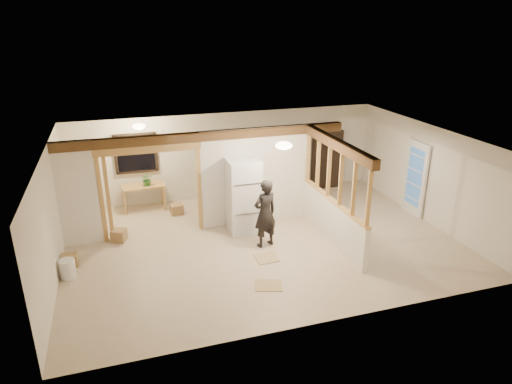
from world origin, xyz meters
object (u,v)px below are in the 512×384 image
object	(u,v)px
shop_vac	(77,223)
bookshelf	(327,159)
refrigerator	(243,196)
work_table	(144,197)
woman	(265,213)

from	to	relation	value
shop_vac	bookshelf	world-z (taller)	bookshelf
refrigerator	work_table	xyz separation A→B (m)	(-2.26, 2.10, -0.56)
shop_vac	refrigerator	bearing A→B (deg)	-12.87
work_table	woman	bearing A→B (deg)	-55.50
woman	refrigerator	bearing A→B (deg)	-92.59
refrigerator	bookshelf	world-z (taller)	refrigerator
refrigerator	bookshelf	bearing A→B (deg)	34.07
refrigerator	shop_vac	world-z (taller)	refrigerator
woman	shop_vac	size ratio (longest dim) A/B	2.48
refrigerator	work_table	world-z (taller)	refrigerator
refrigerator	bookshelf	size ratio (longest dim) A/B	1.02
refrigerator	work_table	size ratio (longest dim) A/B	1.60
refrigerator	shop_vac	xyz separation A→B (m)	(-3.96, 0.90, -0.59)
woman	work_table	xyz separation A→B (m)	(-2.50, 3.05, -0.45)
refrigerator	work_table	distance (m)	3.14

